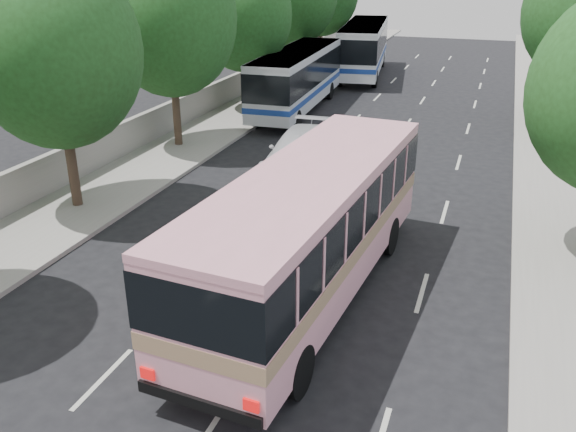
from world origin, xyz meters
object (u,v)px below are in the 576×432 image
at_px(pink_bus, 311,220).
at_px(pink_taxi, 282,260).
at_px(white_pickup, 302,152).
at_px(tour_coach_front, 297,75).
at_px(tour_coach_rear, 364,44).

distance_m(pink_bus, pink_taxi, 1.64).
height_order(pink_bus, white_pickup, pink_bus).
distance_m(tour_coach_front, tour_coach_rear, 12.56).
xyz_separation_m(pink_taxi, white_pickup, (-2.48, 9.43, 0.03)).
bearing_deg(white_pickup, pink_bus, -73.83).
distance_m(pink_bus, tour_coach_rear, 32.96).
distance_m(pink_bus, tour_coach_front, 21.11).
xyz_separation_m(pink_bus, white_pickup, (-3.33, 9.60, -1.36)).
bearing_deg(tour_coach_rear, pink_taxi, -88.88).
relative_size(white_pickup, tour_coach_rear, 0.47).
relative_size(pink_bus, tour_coach_rear, 0.88).
bearing_deg(tour_coach_rear, white_pickup, -91.40).
bearing_deg(pink_bus, pink_taxi, 173.52).
bearing_deg(tour_coach_front, pink_taxi, -75.38).
bearing_deg(tour_coach_front, tour_coach_rear, 82.38).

